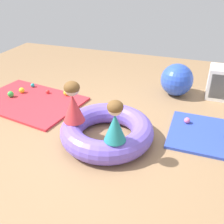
# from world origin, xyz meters

# --- Properties ---
(ground_plane) EXTENTS (8.00, 8.00, 0.00)m
(ground_plane) POSITION_xyz_m (0.00, 0.00, 0.00)
(ground_plane) COLOR #93704C
(gym_mat_far_right) EXTENTS (1.90, 1.44, 0.04)m
(gym_mat_far_right) POSITION_xyz_m (-1.54, 0.64, 0.02)
(gym_mat_far_right) COLOR red
(gym_mat_far_right) RESTS_ON ground
(inflatable_cushion) EXTENTS (1.25, 1.25, 0.30)m
(inflatable_cushion) POSITION_xyz_m (0.12, 0.05, 0.15)
(inflatable_cushion) COLOR #7056D1
(inflatable_cushion) RESTS_ON ground
(child_in_red) EXTENTS (0.40, 0.40, 0.55)m
(child_in_red) POSITION_xyz_m (-0.30, -0.07, 0.57)
(child_in_red) COLOR red
(child_in_red) RESTS_ON inflatable_cushion
(child_in_teal) EXTENTS (0.37, 0.37, 0.51)m
(child_in_teal) POSITION_xyz_m (0.35, -0.31, 0.55)
(child_in_teal) COLOR teal
(child_in_teal) RESTS_ON inflatable_cushion
(play_ball_yellow) EXTENTS (0.10, 0.10, 0.10)m
(play_ball_yellow) POSITION_xyz_m (-1.85, 0.85, 0.09)
(play_ball_yellow) COLOR yellow
(play_ball_yellow) RESTS_ON gym_mat_far_right
(play_ball_teal) EXTENTS (0.08, 0.08, 0.08)m
(play_ball_teal) POSITION_xyz_m (-1.82, 1.14, 0.08)
(play_ball_teal) COLOR teal
(play_ball_teal) RESTS_ON gym_mat_far_right
(play_ball_red) EXTENTS (0.07, 0.07, 0.07)m
(play_ball_red) POSITION_xyz_m (-1.39, 0.99, 0.08)
(play_ball_red) COLOR red
(play_ball_red) RESTS_ON gym_mat_far_right
(play_ball_pink) EXTENTS (0.09, 0.09, 0.09)m
(play_ball_pink) POSITION_xyz_m (1.10, 0.79, 0.08)
(play_ball_pink) COLOR pink
(play_ball_pink) RESTS_ON gym_mat_near_left
(play_ball_green) EXTENTS (0.11, 0.11, 0.11)m
(play_ball_green) POSITION_xyz_m (-1.93, 0.64, 0.09)
(play_ball_green) COLOR green
(play_ball_green) RESTS_ON gym_mat_far_right
(play_ball_yellow_second) EXTENTS (0.10, 0.10, 0.10)m
(play_ball_yellow_second) POSITION_xyz_m (-1.03, 1.03, 0.09)
(play_ball_yellow_second) COLOR yellow
(play_ball_yellow_second) RESTS_ON gym_mat_far_right
(exercise_ball_large) EXTENTS (0.58, 0.58, 0.58)m
(exercise_ball_large) POSITION_xyz_m (0.80, 1.82, 0.29)
(exercise_ball_large) COLOR blue
(exercise_ball_large) RESTS_ON ground
(storage_cube) EXTENTS (0.44, 0.44, 0.56)m
(storage_cube) POSITION_xyz_m (1.55, 1.94, 0.28)
(storage_cube) COLOR silver
(storage_cube) RESTS_ON ground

